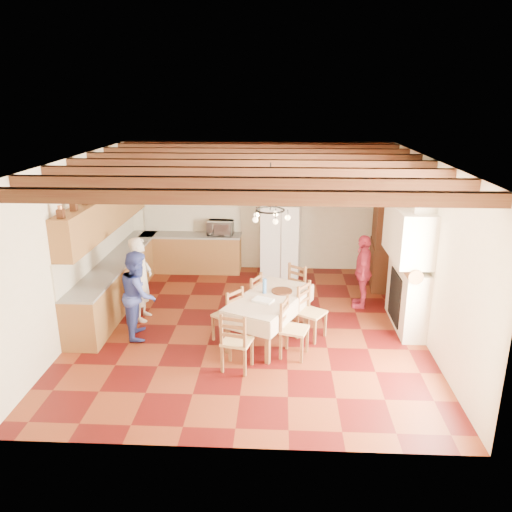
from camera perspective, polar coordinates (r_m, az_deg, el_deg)
The scene contains 31 objects.
floor at distance 9.10m, azimuth -0.73°, elevation -8.15°, with size 6.00×6.50×0.02m, color #4B0C0B.
ceiling at distance 8.23m, azimuth -0.81°, elevation 11.09°, with size 6.00×6.50×0.02m, color white.
wall_back at distance 11.70m, azimuth 0.23°, elevation 5.65°, with size 6.00×0.02×3.00m, color #EBE5C4.
wall_front at distance 5.52m, azimuth -2.90°, elevation -8.95°, with size 6.00×0.02×3.00m, color #EBE5C4.
wall_left at distance 9.23m, azimuth -19.77°, elevation 1.20°, with size 0.02×6.50×3.00m, color #EBE5C4.
wall_right at distance 8.88m, azimuth 18.99°, elevation 0.65°, with size 0.02×6.50×3.00m, color #EBE5C4.
ceiling_beams at distance 8.24m, azimuth -0.81°, elevation 10.40°, with size 6.00×6.30×0.16m, color #3D1910, non-canonical shape.
lower_cabinets_left at distance 10.38m, azimuth -15.43°, elevation -2.79°, with size 0.60×4.30×0.86m, color brown.
lower_cabinets_back at distance 11.85m, azimuth -7.36°, elevation 0.30°, with size 2.30×0.60×0.86m, color brown.
countertop_left at distance 10.24m, azimuth -15.64°, elevation -0.44°, with size 0.62×4.30×0.04m, color slate.
countertop_back at distance 11.72m, azimuth -7.44°, elevation 2.40°, with size 2.34×0.62×0.04m, color slate.
backsplash_left at distance 10.24m, azimuth -17.30°, elevation 1.29°, with size 0.03×4.30×0.60m, color beige.
backsplash_back at distance 11.91m, azimuth -7.27°, elevation 4.25°, with size 2.30×0.03×0.60m, color beige.
upper_cabinets at distance 10.03m, azimuth -16.78°, elevation 4.84°, with size 0.35×4.20×0.70m, color brown.
fireplace at distance 9.02m, azimuth 16.83°, elevation 0.46°, with size 0.56×1.60×2.80m, color beige, non-canonical shape.
wall_picture at distance 11.63m, azimuth 7.94°, elevation 7.17°, with size 0.34×0.03×0.42m, color #321E18.
refrigerator at distance 11.33m, azimuth 2.88°, elevation 1.81°, with size 0.85×0.70×1.69m, color white.
hutch at distance 11.01m, azimuth 14.43°, elevation 2.01°, with size 0.50×1.18×2.15m, color #381A0B, non-canonical shape.
dining_table at distance 8.43m, azimuth 1.54°, elevation -5.17°, with size 1.55×1.97×0.77m.
chandelier at distance 7.94m, azimuth 1.63°, elevation 5.26°, with size 0.47×0.47×0.03m, color black.
chair_left_near at distance 8.47m, azimuth -3.27°, elevation -6.59°, with size 0.42×0.40×0.96m, color brown, non-canonical shape.
chair_left_far at distance 9.05m, azimuth -0.92°, elevation -4.90°, with size 0.42×0.40×0.96m, color brown, non-canonical shape.
chair_right_near at distance 7.97m, azimuth 4.41°, elevation -8.26°, with size 0.42×0.40×0.96m, color brown, non-canonical shape.
chair_right_far at distance 8.57m, azimuth 6.40°, elevation -6.36°, with size 0.42×0.40×0.96m, color brown, non-canonical shape.
chair_end_near at distance 7.60m, azimuth -2.19°, elevation -9.61°, with size 0.42×0.40×0.96m, color brown, non-canonical shape.
chair_end_far at distance 9.41m, azimuth 4.06°, elevation -4.01°, with size 0.42×0.40×0.96m, color brown, non-canonical shape.
person_man at distance 9.35m, azimuth -12.97°, elevation -2.56°, with size 0.58×0.38×1.58m, color beige.
person_woman_blue at distance 8.74m, azimuth -13.26°, elevation -4.26°, with size 0.74×0.58×1.52m, color #3846A1.
person_woman_red at distance 9.90m, azimuth 12.11°, elevation -1.72°, with size 0.85×0.36×1.46m, color #C52F4C.
microwave at distance 11.57m, azimuth -4.10°, elevation 3.23°, with size 0.58×0.39×0.32m, color silver.
fridge_vase at distance 11.09m, azimuth 2.87°, elevation 6.84°, with size 0.32×0.32×0.33m, color #381A0B.
Camera 1 is at (0.52, -8.15, 4.00)m, focal length 35.00 mm.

